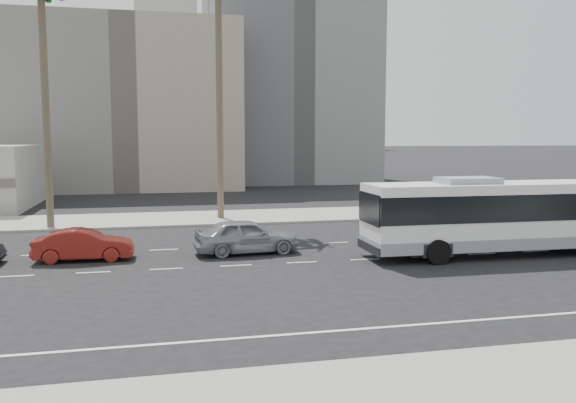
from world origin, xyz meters
name	(u,v)px	position (x,y,z in m)	size (l,w,h in m)	color
ground	(365,260)	(0.00, 0.00, 0.00)	(700.00, 700.00, 0.00)	black
sidewalk_north	(289,215)	(0.00, 15.50, 0.07)	(120.00, 7.00, 0.15)	gray
midrise_beige_west	(128,108)	(-12.00, 45.00, 9.00)	(24.00, 18.00, 18.00)	gray
midrise_gray_center	(286,81)	(8.00, 52.00, 13.00)	(20.00, 20.00, 26.00)	#5E5F62
civic_tower	(166,63)	(-2.00, 250.00, 38.83)	(42.00, 42.00, 129.00)	beige
highrise_right	(279,69)	(45.00, 230.00, 35.00)	(26.00, 26.00, 70.00)	#565C66
highrise_far	(316,88)	(70.00, 260.00, 30.00)	(22.00, 22.00, 60.00)	#565C66
city_bus	(499,214)	(6.64, -0.34, 1.97)	(13.11, 3.21, 3.76)	white
car_a	(246,236)	(-5.11, 2.69, 0.86)	(5.03, 2.02, 1.71)	gray
car_b	(84,245)	(-12.63, 2.71, 0.73)	(4.41, 1.54, 1.45)	maroon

